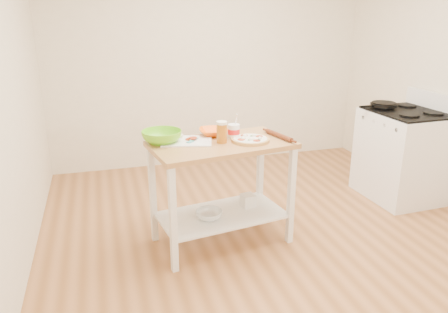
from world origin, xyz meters
TOP-DOWN VIEW (x-y plane):
  - room_shell at (0.00, 0.00)m, footprint 4.04×4.54m
  - prep_island at (-0.44, 0.14)m, footprint 1.22×0.79m
  - gas_stove at (1.65, 0.54)m, footprint 0.71×0.82m
  - skillet at (1.49, 0.74)m, footprint 0.44×0.28m
  - pizza at (-0.20, 0.11)m, footprint 0.31×0.31m
  - cutting_board at (-0.71, 0.24)m, footprint 0.46×0.39m
  - spatula at (-0.67, 0.21)m, footprint 0.12×0.12m
  - knife at (-0.90, 0.31)m, footprint 0.25×0.15m
  - orange_bowl at (-0.45, 0.36)m, footprint 0.28×0.28m
  - green_bowl at (-0.91, 0.26)m, footprint 0.41×0.41m
  - beer_pint at (-0.44, 0.13)m, footprint 0.09×0.09m
  - yogurt_tub at (-0.31, 0.23)m, footprint 0.10×0.10m
  - rolling_pin at (0.06, 0.13)m, footprint 0.12×0.34m
  - shelf_glass_bowl at (-0.57, 0.08)m, footprint 0.31×0.31m
  - shelf_bin at (-0.18, 0.22)m, footprint 0.13×0.13m

SIDE VIEW (x-z plane):
  - shelf_glass_bowl at x=-0.57m, z-range 0.26..0.33m
  - shelf_bin at x=-0.18m, z-range 0.26..0.37m
  - gas_stove at x=1.65m, z-range -0.08..1.03m
  - prep_island at x=-0.44m, z-range 0.20..1.10m
  - cutting_board at x=-0.71m, z-range 0.89..0.93m
  - spatula at x=-0.67m, z-range 0.91..0.92m
  - pizza at x=-0.20m, z-range 0.89..0.94m
  - knife at x=-0.90m, z-range 0.91..0.92m
  - rolling_pin at x=0.06m, z-range 0.90..0.94m
  - orange_bowl at x=-0.45m, z-range 0.90..0.96m
  - green_bowl at x=-0.91m, z-range 0.90..1.00m
  - yogurt_tub at x=-0.31m, z-range 0.85..1.07m
  - skillet at x=1.49m, z-range 0.96..0.99m
  - beer_pint at x=-0.44m, z-range 0.90..1.08m
  - room_shell at x=0.00m, z-range -0.02..2.72m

